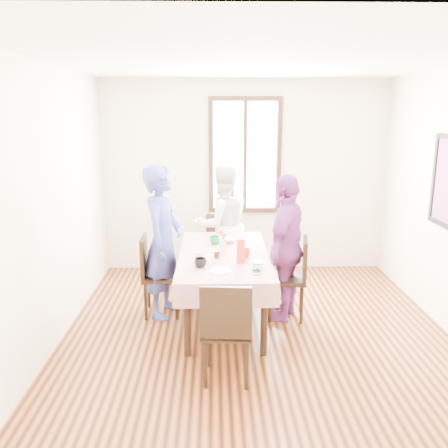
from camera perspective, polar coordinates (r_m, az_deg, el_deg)
The scene contains 28 objects.
ground at distance 4.95m, azimuth 4.09°, elevation -13.60°, with size 4.50×4.50×0.00m, color black.
back_wall at distance 6.71m, azimuth 2.53°, elevation 5.76°, with size 4.00×4.00×0.00m, color beige.
window_frame at distance 6.66m, azimuth 2.57°, elevation 8.30°, with size 1.02×0.06×1.62m, color black.
window_pane at distance 6.67m, azimuth 2.56°, elevation 8.30°, with size 0.90×0.02×1.50m, color white.
dining_table at distance 5.19m, azimuth -0.01°, elevation -7.68°, with size 0.84×1.73×0.75m, color black.
tablecloth at distance 5.07m, azimuth -0.01°, elevation -3.65°, with size 0.96×1.85×0.01m, color #560012.
chair_left at distance 5.35m, azimuth -7.60°, elevation -6.24°, with size 0.42×0.42×0.91m, color black.
chair_right at distance 5.27m, azimuth 7.64°, elevation -6.53°, with size 0.42×0.42×0.91m, color black.
chair_far at distance 6.29m, azimuth -0.24°, elevation -3.09°, with size 0.42×0.42×0.91m, color black.
chair_near at distance 4.07m, azimuth 0.35°, elevation -12.67°, with size 0.42×0.42×0.91m, color black.
person_left at distance 5.23m, azimuth -7.53°, elevation -2.15°, with size 0.62×0.41×1.70m, color #363E8E.
person_far at distance 6.18m, azimuth -0.24°, elevation -0.09°, with size 0.78×0.60×1.60m, color white.
person_right at distance 5.16m, azimuth 7.55°, elevation -2.84°, with size 0.95×0.39×1.62m, color #753077.
mug_black at distance 4.61m, azimuth -2.88°, elevation -4.73°, with size 0.12×0.12×0.09m, color black.
mug_flag at distance 4.92m, azimuth 2.66°, elevation -3.53°, with size 0.10×0.10×0.10m, color red.
mug_green at distance 5.41m, azimuth -1.12°, elevation -1.97°, with size 0.12×0.12×0.09m, color #0C7226.
serving_bowl at distance 5.51m, azimuth 0.46°, elevation -1.91°, with size 0.21×0.21×0.05m, color white.
juice_carton at distance 4.73m, azimuth 2.06°, elevation -3.27°, with size 0.08×0.08×0.25m, color red.
butter_tub at distance 4.61m, azimuth 4.16°, elevation -5.03°, with size 0.11×0.11×0.05m, color white.
jam_jar at distance 4.90m, azimuth -0.88°, elevation -3.73°, with size 0.05×0.05×0.08m, color black.
drinking_glass at distance 4.79m, azimuth -3.00°, elevation -3.98°, with size 0.07×0.07×0.10m, color silver.
smartphone at distance 4.48m, azimuth 3.98°, elevation -5.88°, with size 0.08×0.15×0.01m, color black.
flower_vase at distance 5.08m, azimuth -0.18°, elevation -2.67°, with size 0.07×0.07×0.15m, color silver.
plate_right at distance 5.19m, azimuth 2.72°, elevation -3.11°, with size 0.20×0.20×0.01m, color white.
plate_far at distance 5.68m, azimuth -0.33°, elevation -1.64°, with size 0.20×0.20×0.01m, color white.
plate_near at distance 4.50m, azimuth -0.48°, elevation -5.73°, with size 0.20×0.20×0.01m, color white.
butter_lid at distance 4.60m, azimuth 4.17°, elevation -4.64°, with size 0.12×0.12×0.01m, color blue.
flower_bunch at distance 5.05m, azimuth -0.18°, elevation -1.32°, with size 0.09×0.09×0.10m, color yellow, non-canonical shape.
Camera 1 is at (-0.44, -4.38, 2.25)m, focal length 37.58 mm.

